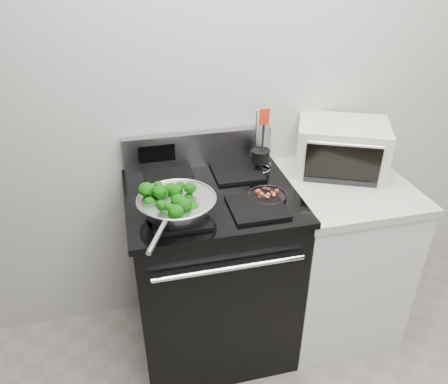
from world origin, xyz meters
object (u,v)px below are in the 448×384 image
object	(u,v)px
skillet	(177,204)
toaster_oven	(341,147)
utensil_holder	(261,159)
bacon_plate	(267,194)
gas_range	(212,270)

from	to	relation	value
skillet	toaster_oven	bearing A→B (deg)	41.04
utensil_holder	skillet	bearing A→B (deg)	-147.47
skillet	bacon_plate	distance (m)	0.43
gas_range	toaster_oven	size ratio (longest dim) A/B	2.09
bacon_plate	utensil_holder	bearing A→B (deg)	79.39
skillet	bacon_plate	bearing A→B (deg)	30.63
gas_range	toaster_oven	world-z (taller)	toaster_oven
bacon_plate	toaster_oven	xyz separation A→B (m)	(0.47, 0.23, 0.08)
skillet	utensil_holder	world-z (taller)	utensil_holder
bacon_plate	skillet	bearing A→B (deg)	-172.98
utensil_holder	gas_range	bearing A→B (deg)	-151.18
gas_range	utensil_holder	size ratio (longest dim) A/B	3.41
bacon_plate	utensil_holder	world-z (taller)	utensil_holder
toaster_oven	gas_range	bearing A→B (deg)	-145.12
skillet	utensil_holder	xyz separation A→B (m)	(0.47, 0.32, 0.01)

